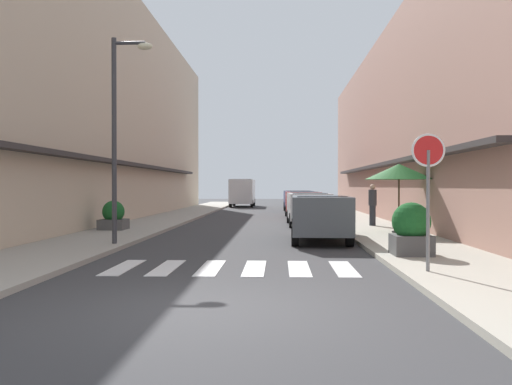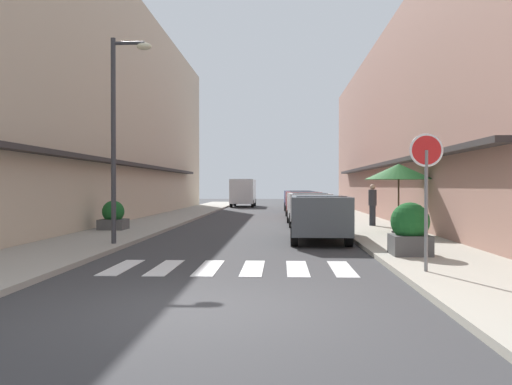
# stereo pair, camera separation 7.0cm
# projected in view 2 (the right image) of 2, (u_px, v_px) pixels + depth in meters

# --- Properties ---
(ground_plane) EXTENTS (96.46, 96.46, 0.00)m
(ground_plane) POSITION_uv_depth(u_px,v_px,m) (258.00, 223.00, 25.05)
(ground_plane) COLOR #38383A
(sidewalk_left) EXTENTS (2.88, 61.38, 0.12)m
(sidewalk_left) POSITION_uv_depth(u_px,v_px,m) (159.00, 222.00, 25.27)
(sidewalk_left) COLOR #9E998E
(sidewalk_left) RESTS_ON ground_plane
(sidewalk_right) EXTENTS (2.88, 61.38, 0.12)m
(sidewalk_right) POSITION_uv_depth(u_px,v_px,m) (359.00, 222.00, 24.83)
(sidewalk_right) COLOR #ADA899
(sidewalk_right) RESTS_ON ground_plane
(building_row_left) EXTENTS (5.50, 41.46, 11.55)m
(building_row_left) POSITION_uv_depth(u_px,v_px,m) (87.00, 107.00, 26.58)
(building_row_left) COLOR #C6B299
(building_row_left) RESTS_ON ground_plane
(building_row_right) EXTENTS (5.50, 41.46, 9.59)m
(building_row_right) POSITION_uv_depth(u_px,v_px,m) (437.00, 125.00, 25.78)
(building_row_right) COLOR #A87A6B
(building_row_right) RESTS_ON ground_plane
(crosswalk) EXTENTS (5.20, 2.20, 0.01)m
(crosswalk) POSITION_uv_depth(u_px,v_px,m) (231.00, 268.00, 11.29)
(crosswalk) COLOR silver
(crosswalk) RESTS_ON ground_plane
(parked_car_near) EXTENTS (1.90, 4.43, 1.47)m
(parked_car_near) POSITION_uv_depth(u_px,v_px,m) (319.00, 213.00, 16.78)
(parked_car_near) COLOR #4C5156
(parked_car_near) RESTS_ON ground_plane
(parked_car_mid) EXTENTS (1.88, 4.52, 1.47)m
(parked_car_mid) POSITION_uv_depth(u_px,v_px,m) (308.00, 205.00, 23.65)
(parked_car_mid) COLOR silver
(parked_car_mid) RESTS_ON ground_plane
(parked_car_far) EXTENTS (1.91, 4.48, 1.47)m
(parked_car_far) POSITION_uv_depth(u_px,v_px,m) (303.00, 201.00, 29.41)
(parked_car_far) COLOR maroon
(parked_car_far) RESTS_ON ground_plane
(parked_car_distant) EXTENTS (1.97, 4.18, 1.47)m
(parked_car_distant) POSITION_uv_depth(u_px,v_px,m) (298.00, 199.00, 36.18)
(parked_car_distant) COLOR navy
(parked_car_distant) RESTS_ON ground_plane
(delivery_van) EXTENTS (2.01, 5.40, 2.37)m
(delivery_van) POSITION_uv_depth(u_px,v_px,m) (243.00, 190.00, 45.53)
(delivery_van) COLOR silver
(delivery_van) RESTS_ON ground_plane
(round_street_sign) EXTENTS (0.65, 0.07, 2.66)m
(round_street_sign) POSITION_uv_depth(u_px,v_px,m) (426.00, 166.00, 10.12)
(round_street_sign) COLOR slate
(round_street_sign) RESTS_ON sidewalk_right
(street_lamp) EXTENTS (1.19, 0.28, 5.89)m
(street_lamp) POSITION_uv_depth(u_px,v_px,m) (119.00, 120.00, 15.06)
(street_lamp) COLOR #38383D
(street_lamp) RESTS_ON sidewalk_left
(cafe_umbrella) EXTENTS (2.40, 2.40, 2.44)m
(cafe_umbrella) POSITION_uv_depth(u_px,v_px,m) (399.00, 172.00, 18.57)
(cafe_umbrella) COLOR #262626
(cafe_umbrella) RESTS_ON sidewalk_right
(planter_corner) EXTENTS (0.92, 0.92, 1.26)m
(planter_corner) POSITION_uv_depth(u_px,v_px,m) (410.00, 229.00, 12.58)
(planter_corner) COLOR #4C4C4C
(planter_corner) RESTS_ON sidewalk_right
(planter_midblock) EXTENTS (0.98, 0.98, 1.10)m
(planter_midblock) POSITION_uv_depth(u_px,v_px,m) (113.00, 217.00, 20.00)
(planter_midblock) COLOR #4C4C4C
(planter_midblock) RESTS_ON sidewalk_left
(pedestrian_walking_near) EXTENTS (0.34, 0.34, 1.73)m
(pedestrian_walking_near) POSITION_uv_depth(u_px,v_px,m) (372.00, 204.00, 21.95)
(pedestrian_walking_near) COLOR #282B33
(pedestrian_walking_near) RESTS_ON sidewalk_right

